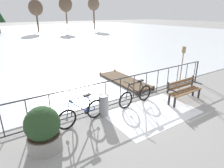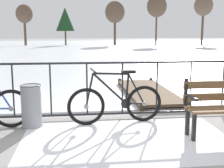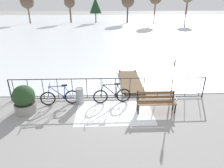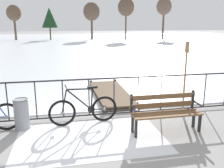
% 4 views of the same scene
% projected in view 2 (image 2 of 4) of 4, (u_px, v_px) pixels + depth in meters
% --- Properties ---
extents(ground_plane, '(160.00, 160.00, 0.00)m').
position_uv_depth(ground_plane, '(105.00, 118.00, 5.58)').
color(ground_plane, gray).
extents(frozen_pond, '(80.00, 56.00, 0.03)m').
position_uv_depth(frozen_pond, '(81.00, 47.00, 33.35)').
color(frozen_pond, silver).
rests_on(frozen_pond, ground).
extents(snow_patch, '(3.18, 1.98, 0.01)m').
position_uv_depth(snow_patch, '(127.00, 140.00, 4.43)').
color(snow_patch, white).
rests_on(snow_patch, ground).
extents(railing_fence, '(9.06, 0.06, 1.07)m').
position_uv_depth(railing_fence, '(105.00, 89.00, 5.48)').
color(railing_fence, '#232328').
rests_on(railing_fence, ground).
extents(bicycle_near_railing, '(1.71, 0.52, 0.97)m').
position_uv_depth(bicycle_near_railing, '(116.00, 103.00, 5.19)').
color(bicycle_near_railing, black).
rests_on(bicycle_near_railing, ground).
extents(trash_bin, '(0.35, 0.35, 0.73)m').
position_uv_depth(trash_bin, '(31.00, 105.00, 5.00)').
color(trash_bin, gray).
rests_on(trash_bin, ground).
extents(wooden_dock, '(1.10, 3.29, 0.20)m').
position_uv_depth(wooden_dock, '(147.00, 91.00, 7.56)').
color(wooden_dock, brown).
rests_on(wooden_dock, ground).
extents(tree_far_west, '(2.13, 2.13, 5.17)m').
position_uv_depth(tree_far_west, '(24.00, 14.00, 37.26)').
color(tree_far_west, brown).
rests_on(tree_far_west, ground).
extents(tree_west_mid, '(2.43, 2.43, 6.49)m').
position_uv_depth(tree_west_mid, '(203.00, 6.00, 38.68)').
color(tree_west_mid, brown).
rests_on(tree_west_mid, ground).
extents(tree_centre, '(2.41, 2.41, 4.82)m').
position_uv_depth(tree_centre, '(65.00, 19.00, 37.80)').
color(tree_centre, brown).
rests_on(tree_centre, ground).
extents(tree_far_east, '(2.55, 2.55, 5.68)m').
position_uv_depth(tree_far_east, '(115.00, 12.00, 38.08)').
color(tree_far_east, brown).
rests_on(tree_far_east, ground).
extents(tree_extra, '(2.46, 2.46, 6.25)m').
position_uv_depth(tree_extra, '(157.00, 6.00, 36.65)').
color(tree_extra, brown).
rests_on(tree_extra, ground).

